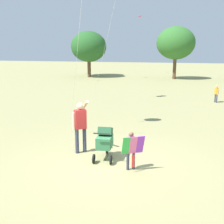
{
  "coord_description": "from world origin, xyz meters",
  "views": [
    {
      "loc": [
        2.02,
        -7.51,
        3.37
      ],
      "look_at": [
        -0.2,
        1.24,
        1.3
      ],
      "focal_mm": 44.93,
      "sensor_mm": 36.0,
      "label": 1
    }
  ],
  "objects": [
    {
      "name": "person_sitting_far",
      "position": [
        4.09,
        10.98,
        0.64
      ],
      "size": [
        0.24,
        0.31,
        1.08
      ],
      "color": "#33384C",
      "rests_on": "ground"
    },
    {
      "name": "child_with_butterfly_kite",
      "position": [
        0.73,
        -0.24,
        0.68
      ],
      "size": [
        0.63,
        0.51,
        1.11
      ],
      "color": "#33384C",
      "rests_on": "ground"
    },
    {
      "name": "treeline_distant",
      "position": [
        1.04,
        24.16,
        3.69
      ],
      "size": [
        24.95,
        6.04,
        5.75
      ],
      "color": "brown",
      "rests_on": "ground"
    },
    {
      "name": "stroller",
      "position": [
        -0.21,
        0.38,
        0.61
      ],
      "size": [
        0.58,
        1.1,
        1.03
      ],
      "color": "black",
      "rests_on": "ground"
    },
    {
      "name": "ground_plane",
      "position": [
        0.0,
        0.0,
        0.0
      ],
      "size": [
        120.0,
        120.0,
        0.0
      ],
      "primitive_type": "plane",
      "color": "#938E5B"
    },
    {
      "name": "person_adult_flyer",
      "position": [
        -1.12,
        0.7,
        1.01
      ],
      "size": [
        0.5,
        0.67,
        1.75
      ],
      "color": "#33384C",
      "rests_on": "ground"
    }
  ]
}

